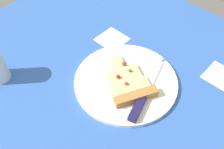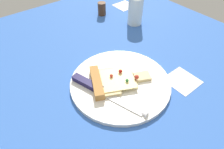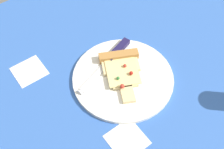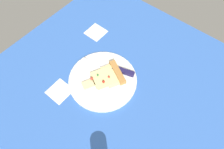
% 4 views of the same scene
% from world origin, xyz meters
% --- Properties ---
extents(ground_plane, '(1.12, 1.12, 0.03)m').
position_xyz_m(ground_plane, '(-0.00, 0.00, -0.01)').
color(ground_plane, '#3360B7').
rests_on(ground_plane, ground).
extents(plate, '(0.30, 0.30, 0.01)m').
position_xyz_m(plate, '(-0.02, -0.09, 0.01)').
color(plate, white).
rests_on(plate, ground_plane).
extents(pizza_slice, '(0.19, 0.15, 0.03)m').
position_xyz_m(pizza_slice, '(-0.05, -0.08, 0.02)').
color(pizza_slice, beige).
rests_on(pizza_slice, plate).
extents(knife, '(0.09, 0.23, 0.02)m').
position_xyz_m(knife, '(-0.10, -0.09, 0.02)').
color(knife, silver).
rests_on(knife, plate).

